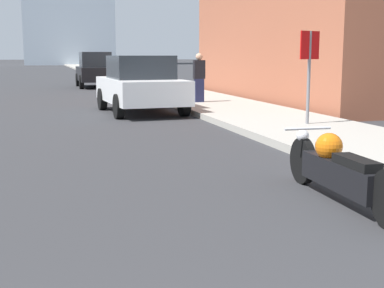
# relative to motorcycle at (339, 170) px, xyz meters

# --- Properties ---
(sidewalk) EXTENTS (2.92, 240.00, 0.15)m
(sidewalk) POSITION_rel_motorcycle_xyz_m (2.26, 35.04, -0.30)
(sidewalk) COLOR #9E998E
(sidewalk) RESTS_ON ground_plane
(motorcycle) EXTENTS (0.62, 2.53, 0.76)m
(motorcycle) POSITION_rel_motorcycle_xyz_m (0.00, 0.00, 0.00)
(motorcycle) COLOR black
(motorcycle) RESTS_ON ground_plane
(parked_car_white) EXTENTS (2.17, 4.05, 1.63)m
(parked_car_white) POSITION_rel_motorcycle_xyz_m (-0.41, 9.92, 0.45)
(parked_car_white) COLOR silver
(parked_car_white) RESTS_ON ground_plane
(parked_car_black) EXTENTS (1.83, 4.11, 1.79)m
(parked_car_black) POSITION_rel_motorcycle_xyz_m (-0.39, 22.75, 0.51)
(parked_car_black) COLOR black
(parked_car_black) RESTS_ON ground_plane
(stop_sign) EXTENTS (0.57, 0.26, 2.00)m
(stop_sign) POSITION_rel_motorcycle_xyz_m (2.45, 5.35, 1.15)
(stop_sign) COLOR slate
(stop_sign) RESTS_ON sidewalk
(pedestrian) EXTENTS (0.36, 0.22, 1.55)m
(pedestrian) POSITION_rel_motorcycle_xyz_m (1.73, 11.28, 0.56)
(pedestrian) COLOR #1E2347
(pedestrian) RESTS_ON sidewalk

